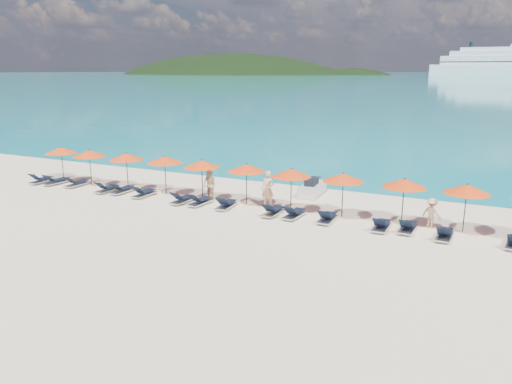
% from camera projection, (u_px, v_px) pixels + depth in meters
% --- Properties ---
extents(ground, '(1400.00, 1400.00, 0.00)m').
position_uv_depth(ground, '(227.00, 232.00, 22.73)').
color(ground, beige).
extents(sea, '(1600.00, 1300.00, 0.01)m').
position_uv_depth(sea, '(496.00, 75.00, 598.09)').
color(sea, '#1FA9B2').
rests_on(sea, ground).
extents(headland_main, '(374.00, 242.00, 126.50)m').
position_uv_depth(headland_main, '(230.00, 105.00, 630.61)').
color(headland_main, black).
rests_on(headland_main, ground).
extents(headland_small, '(162.00, 126.00, 85.50)m').
position_uv_depth(headland_small, '(350.00, 106.00, 583.34)').
color(headland_small, black).
rests_on(headland_small, ground).
extents(cruise_ship, '(146.02, 24.70, 40.59)m').
position_uv_depth(cruise_ship, '(507.00, 65.00, 507.83)').
color(cruise_ship, white).
rests_on(cruise_ship, ground).
extents(jetski, '(1.13, 2.72, 0.95)m').
position_uv_depth(jetski, '(312.00, 188.00, 29.31)').
color(jetski, silver).
rests_on(jetski, ground).
extents(beachgoer_a, '(0.73, 0.48, 1.98)m').
position_uv_depth(beachgoer_a, '(268.00, 189.00, 26.52)').
color(beachgoer_a, '#E0B283').
rests_on(beachgoer_a, ground).
extents(beachgoer_b, '(0.95, 0.68, 1.77)m').
position_uv_depth(beachgoer_b, '(209.00, 185.00, 27.91)').
color(beachgoer_b, '#E0B283').
rests_on(beachgoer_b, ground).
extents(beachgoer_c, '(1.00, 0.73, 1.41)m').
position_uv_depth(beachgoer_c, '(432.00, 213.00, 23.19)').
color(beachgoer_c, '#E0B283').
rests_on(beachgoer_c, ground).
extents(umbrella_0, '(2.10, 2.10, 2.28)m').
position_uv_depth(umbrella_0, '(61.00, 150.00, 32.69)').
color(umbrella_0, black).
rests_on(umbrella_0, ground).
extents(umbrella_1, '(2.10, 2.10, 2.28)m').
position_uv_depth(umbrella_1, '(89.00, 153.00, 31.50)').
color(umbrella_1, black).
rests_on(umbrella_1, ground).
extents(umbrella_2, '(2.10, 2.10, 2.28)m').
position_uv_depth(umbrella_2, '(126.00, 157.00, 30.37)').
color(umbrella_2, black).
rests_on(umbrella_2, ground).
extents(umbrella_3, '(2.10, 2.10, 2.28)m').
position_uv_depth(umbrella_3, '(165.00, 160.00, 29.30)').
color(umbrella_3, black).
rests_on(umbrella_3, ground).
extents(umbrella_4, '(2.10, 2.10, 2.28)m').
position_uv_depth(umbrella_4, '(202.00, 164.00, 28.06)').
color(umbrella_4, black).
rests_on(umbrella_4, ground).
extents(umbrella_5, '(2.10, 2.10, 2.28)m').
position_uv_depth(umbrella_5, '(246.00, 168.00, 26.92)').
color(umbrella_5, black).
rests_on(umbrella_5, ground).
extents(umbrella_6, '(2.10, 2.10, 2.28)m').
position_uv_depth(umbrella_6, '(291.00, 173.00, 25.63)').
color(umbrella_6, black).
rests_on(umbrella_6, ground).
extents(umbrella_7, '(2.10, 2.10, 2.28)m').
position_uv_depth(umbrella_7, '(343.00, 177.00, 24.56)').
color(umbrella_7, black).
rests_on(umbrella_7, ground).
extents(umbrella_8, '(2.10, 2.10, 2.28)m').
position_uv_depth(umbrella_8, '(404.00, 183.00, 23.35)').
color(umbrella_8, black).
rests_on(umbrella_8, ground).
extents(umbrella_9, '(2.10, 2.10, 2.28)m').
position_uv_depth(umbrella_9, '(467.00, 189.00, 22.22)').
color(umbrella_9, black).
rests_on(umbrella_9, ground).
extents(lounger_0, '(0.73, 1.74, 0.66)m').
position_uv_depth(lounger_0, '(41.00, 180.00, 32.28)').
color(lounger_0, silver).
rests_on(lounger_0, ground).
extents(lounger_1, '(0.75, 1.74, 0.66)m').
position_uv_depth(lounger_1, '(56.00, 181.00, 31.90)').
color(lounger_1, silver).
rests_on(lounger_1, ground).
extents(lounger_2, '(0.69, 1.72, 0.66)m').
position_uv_depth(lounger_2, '(76.00, 183.00, 31.35)').
color(lounger_2, silver).
rests_on(lounger_2, ground).
extents(lounger_3, '(0.63, 1.70, 0.66)m').
position_uv_depth(lounger_3, '(107.00, 188.00, 29.91)').
color(lounger_3, silver).
rests_on(lounger_3, ground).
extents(lounger_4, '(0.62, 1.70, 0.66)m').
position_uv_depth(lounger_4, '(122.00, 190.00, 29.64)').
color(lounger_4, silver).
rests_on(lounger_4, ground).
extents(lounger_5, '(0.63, 1.70, 0.66)m').
position_uv_depth(lounger_5, '(144.00, 193.00, 28.84)').
color(lounger_5, silver).
rests_on(lounger_5, ground).
extents(lounger_6, '(0.69, 1.73, 0.66)m').
position_uv_depth(lounger_6, '(182.00, 199.00, 27.49)').
color(lounger_6, silver).
rests_on(lounger_6, ground).
extents(lounger_7, '(0.77, 1.75, 0.66)m').
position_uv_depth(lounger_7, '(200.00, 201.00, 27.09)').
color(lounger_7, silver).
rests_on(lounger_7, ground).
extents(lounger_8, '(0.76, 1.75, 0.66)m').
position_uv_depth(lounger_8, '(226.00, 204.00, 26.46)').
color(lounger_8, silver).
rests_on(lounger_8, ground).
extents(lounger_9, '(0.69, 1.72, 0.66)m').
position_uv_depth(lounger_9, '(273.00, 211.00, 25.19)').
color(lounger_9, silver).
rests_on(lounger_9, ground).
extents(lounger_10, '(0.74, 1.74, 0.66)m').
position_uv_depth(lounger_10, '(294.00, 213.00, 24.78)').
color(lounger_10, silver).
rests_on(lounger_10, ground).
extents(lounger_11, '(0.68, 1.72, 0.66)m').
position_uv_depth(lounger_11, '(327.00, 217.00, 24.11)').
color(lounger_11, silver).
rests_on(lounger_11, ground).
extents(lounger_12, '(0.64, 1.71, 0.66)m').
position_uv_depth(lounger_12, '(381.00, 225.00, 22.92)').
color(lounger_12, silver).
rests_on(lounger_12, ground).
extents(lounger_13, '(0.67, 1.72, 0.66)m').
position_uv_depth(lounger_13, '(408.00, 227.00, 22.66)').
color(lounger_13, silver).
rests_on(lounger_13, ground).
extents(lounger_14, '(0.66, 1.72, 0.66)m').
position_uv_depth(lounger_14, '(445.00, 234.00, 21.70)').
color(lounger_14, silver).
rests_on(lounger_14, ground).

